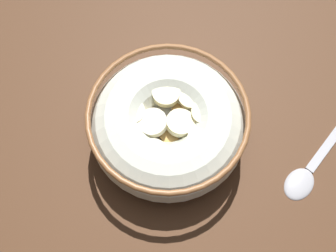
% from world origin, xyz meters
% --- Properties ---
extents(ground_plane, '(1.13, 1.13, 0.02)m').
position_xyz_m(ground_plane, '(0.00, 0.00, -0.01)').
color(ground_plane, '#472B19').
extents(cereal_bowl, '(0.17, 0.17, 0.06)m').
position_xyz_m(cereal_bowl, '(0.00, -0.00, 0.03)').
color(cereal_bowl, beige).
rests_on(cereal_bowl, ground_plane).
extents(spoon, '(0.14, 0.03, 0.01)m').
position_xyz_m(spoon, '(0.08, -0.14, 0.00)').
color(spoon, '#A5A5AD').
rests_on(spoon, ground_plane).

